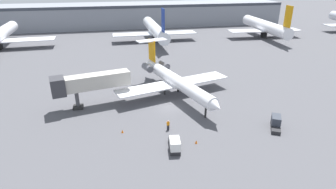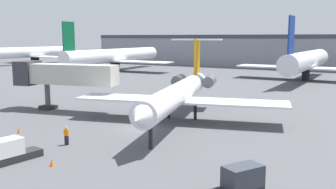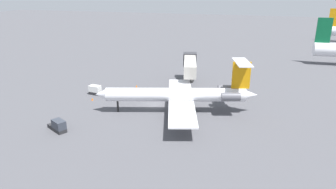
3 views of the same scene
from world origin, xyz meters
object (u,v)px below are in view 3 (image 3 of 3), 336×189
object	(u,v)px
baggage_tug_lead	(58,126)
regional_jet	(181,94)
ground_crew_marshaller	(121,93)
traffic_cone_near	(136,86)
traffic_cone_mid	(92,99)
jet_bridge	(190,65)
baggage_tug_trailing	(96,91)

from	to	relation	value
baggage_tug_lead	regional_jet	bearing A→B (deg)	127.90
ground_crew_marshaller	traffic_cone_near	bearing A→B (deg)	175.15
baggage_tug_lead	traffic_cone_mid	world-z (taller)	baggage_tug_lead
jet_bridge	ground_crew_marshaller	world-z (taller)	jet_bridge
regional_jet	traffic_cone_mid	xyz separation A→B (m)	(-0.89, -18.62, -3.12)
baggage_tug_lead	traffic_cone_near	xyz separation A→B (m)	(-24.45, 3.56, -0.56)
baggage_tug_trailing	traffic_cone_near	bearing A→B (deg)	138.01
regional_jet	baggage_tug_trailing	bearing A→B (deg)	-102.67
regional_jet	baggage_tug_trailing	world-z (taller)	regional_jet
ground_crew_marshaller	baggage_tug_lead	world-z (taller)	baggage_tug_lead
ground_crew_marshaller	jet_bridge	bearing A→B (deg)	137.68
jet_bridge	traffic_cone_near	bearing A→B (deg)	-63.20
regional_jet	baggage_tug_lead	xyz separation A→B (m)	(13.10, -16.82, -2.55)
baggage_tug_trailing	ground_crew_marshaller	bearing A→B (deg)	87.25
jet_bridge	traffic_cone_mid	xyz separation A→B (m)	(16.05, -16.42, -4.43)
baggage_tug_lead	traffic_cone_mid	size ratio (longest dim) A/B	7.59
jet_bridge	traffic_cone_near	distance (m)	13.16
traffic_cone_mid	regional_jet	bearing A→B (deg)	87.25
jet_bridge	traffic_cone_mid	bearing A→B (deg)	-45.65
baggage_tug_lead	traffic_cone_mid	bearing A→B (deg)	-172.68
baggage_tug_trailing	regional_jet	bearing A→B (deg)	77.33
ground_crew_marshaller	traffic_cone_near	xyz separation A→B (m)	(-7.24, 0.61, -0.58)
baggage_tug_lead	traffic_cone_near	distance (m)	24.72
regional_jet	ground_crew_marshaller	size ratio (longest dim) A/B	16.92
regional_jet	jet_bridge	bearing A→B (deg)	-172.58
jet_bridge	baggage_tug_trailing	size ratio (longest dim) A/B	3.49
jet_bridge	traffic_cone_near	xyz separation A→B (m)	(5.59, -11.06, -4.43)
baggage_tug_trailing	baggage_tug_lead	bearing A→B (deg)	8.81
jet_bridge	baggage_tug_lead	bearing A→B (deg)	-25.95
regional_jet	jet_bridge	xyz separation A→B (m)	(-16.94, -2.21, 1.31)
regional_jet	baggage_tug_lead	bearing A→B (deg)	-52.10
baggage_tug_lead	traffic_cone_mid	distance (m)	14.12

